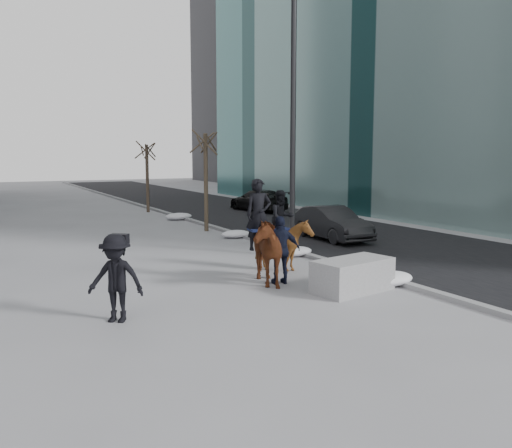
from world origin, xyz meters
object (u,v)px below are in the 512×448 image
car_near (331,223)px  mounted_right (284,239)px  mounted_left (261,245)px  planter (353,275)px

car_near → mounted_right: mounted_right is taller
mounted_left → mounted_right: (1.30, 1.05, -0.08)m
mounted_left → planter: bearing=-48.9°
planter → mounted_left: bearing=131.1°
mounted_right → mounted_left: bearing=-141.0°
planter → mounted_left: 2.45m
mounted_left → mounted_right: size_ratio=1.17×
planter → car_near: size_ratio=0.50×
mounted_left → mounted_right: mounted_left is taller
car_near → mounted_left: mounted_left is taller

